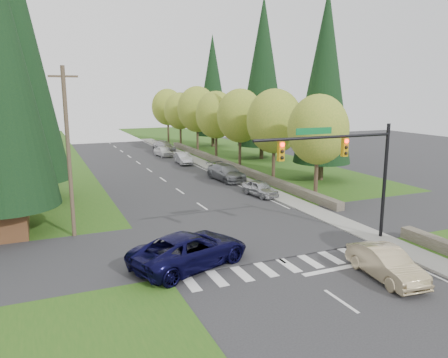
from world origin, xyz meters
TOP-DOWN VIEW (x-y plane):
  - ground at (0.00, 0.00)m, footprint 120.00×120.00m
  - grass_east at (13.00, 20.00)m, footprint 14.00×110.00m
  - grass_west at (-13.00, 20.00)m, footprint 14.00×110.00m
  - cross_street at (0.00, 8.00)m, footprint 120.00×8.00m
  - sidewalk_east at (6.90, 22.00)m, footprint 1.80×80.00m
  - curb_east at (6.05, 22.00)m, footprint 0.20×80.00m
  - stone_wall_north at (8.60, 30.00)m, footprint 0.70×40.00m
  - traffic_signal at (4.37, 4.50)m, footprint 8.70×0.37m
  - utility_pole at (-9.50, 12.00)m, footprint 1.60×0.24m
  - decid_tree_0 at (9.20, 14.00)m, footprint 4.80×4.80m
  - decid_tree_1 at (9.30, 21.00)m, footprint 5.20×5.20m
  - decid_tree_2 at (9.10, 28.00)m, footprint 5.00×5.00m
  - decid_tree_3 at (9.20, 35.00)m, footprint 5.00×5.00m
  - decid_tree_4 at (9.30, 42.00)m, footprint 5.40×5.40m
  - decid_tree_5 at (9.10, 49.00)m, footprint 4.80×4.80m
  - decid_tree_6 at (9.20, 56.00)m, footprint 5.20×5.20m
  - conifer_w_c at (-12.00, 22.00)m, footprint 6.46×6.46m
  - conifer_e_a at (14.00, 20.00)m, footprint 5.44×5.44m
  - conifer_e_b at (15.00, 34.00)m, footprint 6.12×6.12m
  - conifer_e_c at (14.00, 48.00)m, footprint 5.10×5.10m
  - sedan_champagne at (3.34, 0.02)m, footprint 2.00×4.57m
  - suv_navy at (-4.56, 5.00)m, footprint 6.86×4.85m
  - parked_car_a at (5.60, 16.70)m, footprint 1.97×3.90m
  - parked_car_b at (5.60, 23.73)m, footprint 2.67×5.48m
  - parked_car_c at (4.76, 34.52)m, footprint 1.70×4.17m
  - parked_car_d at (4.20, 41.42)m, footprint 1.96×3.97m
  - parked_car_e at (5.60, 45.93)m, footprint 2.64×5.15m

SIDE VIEW (x-z plane):
  - ground at x=0.00m, z-range 0.00..0.00m
  - cross_street at x=0.00m, z-range -0.05..0.05m
  - grass_east at x=13.00m, z-range 0.00..0.06m
  - grass_west at x=-13.00m, z-range 0.00..0.06m
  - sidewalk_east at x=6.90m, z-range 0.00..0.13m
  - curb_east at x=6.05m, z-range 0.00..0.13m
  - stone_wall_north at x=8.60m, z-range 0.00..0.70m
  - parked_car_a at x=5.60m, z-range 0.00..1.28m
  - parked_car_d at x=4.20m, z-range 0.00..1.30m
  - parked_car_c at x=4.76m, z-range 0.00..1.35m
  - parked_car_e at x=5.60m, z-range 0.00..1.43m
  - sedan_champagne at x=3.34m, z-range 0.00..1.46m
  - parked_car_b at x=5.60m, z-range 0.00..1.54m
  - suv_navy at x=-4.56m, z-range 0.00..1.74m
  - traffic_signal at x=4.37m, z-range 1.58..8.38m
  - utility_pole at x=-9.50m, z-range 0.14..10.14m
  - decid_tree_5 at x=9.10m, z-range 1.38..9.68m
  - decid_tree_0 at x=9.20m, z-range 1.41..9.78m
  - decid_tree_3 at x=9.20m, z-range 1.39..9.94m
  - decid_tree_1 at x=9.30m, z-range 1.40..10.20m
  - decid_tree_6 at x=9.20m, z-range 1.43..10.30m
  - decid_tree_2 at x=9.10m, z-range 1.52..10.34m
  - decid_tree_4 at x=9.30m, z-range 1.47..10.65m
  - conifer_e_c at x=14.00m, z-range 0.89..17.69m
  - conifer_e_a at x=14.00m, z-range 0.89..18.69m
  - conifer_e_b at x=15.00m, z-range 0.89..20.69m
  - conifer_w_c at x=-12.00m, z-range 0.89..21.69m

